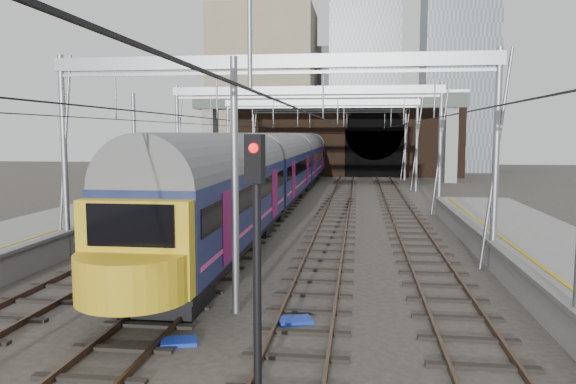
# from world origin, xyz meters

# --- Properties ---
(ground) EXTENTS (160.00, 160.00, 0.00)m
(ground) POSITION_xyz_m (0.00, 0.00, 0.00)
(ground) COLOR #38332D
(ground) RESTS_ON ground
(tracks) EXTENTS (14.40, 80.00, 0.22)m
(tracks) POSITION_xyz_m (0.00, 15.00, 0.02)
(tracks) COLOR #4C3828
(tracks) RESTS_ON ground
(overhead_line) EXTENTS (16.80, 80.00, 8.00)m
(overhead_line) POSITION_xyz_m (0.00, 21.49, 6.57)
(overhead_line) COLOR gray
(overhead_line) RESTS_ON ground
(retaining_wall) EXTENTS (28.00, 2.75, 9.00)m
(retaining_wall) POSITION_xyz_m (1.40, 51.93, 4.33)
(retaining_wall) COLOR #301F15
(retaining_wall) RESTS_ON ground
(overbridge) EXTENTS (28.00, 3.00, 9.25)m
(overbridge) POSITION_xyz_m (0.00, 46.00, 7.27)
(overbridge) COLOR gray
(overbridge) RESTS_ON ground
(city_skyline) EXTENTS (37.50, 27.50, 60.00)m
(city_skyline) POSITION_xyz_m (2.73, 70.48, 17.09)
(city_skyline) COLOR tan
(city_skyline) RESTS_ON ground
(train_main) EXTENTS (2.93, 67.61, 4.99)m
(train_main) POSITION_xyz_m (-2.00, 33.48, 2.56)
(train_main) COLOR black
(train_main) RESTS_ON ground
(train_second) EXTENTS (2.66, 46.15, 4.62)m
(train_second) POSITION_xyz_m (-6.00, 35.52, 2.40)
(train_second) COLOR black
(train_second) RESTS_ON ground
(signal_near_centre) EXTENTS (0.39, 0.47, 4.95)m
(signal_near_centre) POSITION_xyz_m (1.44, -2.60, 3.12)
(signal_near_centre) COLOR black
(signal_near_centre) RESTS_ON ground
(equip_cover_a) EXTENTS (0.98, 0.81, 0.10)m
(equip_cover_a) POSITION_xyz_m (-0.85, -0.43, 0.05)
(equip_cover_a) COLOR #1832B8
(equip_cover_a) RESTS_ON ground
(equip_cover_b) EXTENTS (1.06, 0.82, 0.11)m
(equip_cover_b) POSITION_xyz_m (-2.23, 4.53, 0.06)
(equip_cover_b) COLOR #1832B8
(equip_cover_b) RESTS_ON ground
(equip_cover_c) EXTENTS (1.05, 0.89, 0.10)m
(equip_cover_c) POSITION_xyz_m (1.71, 1.41, 0.05)
(equip_cover_c) COLOR #1832B8
(equip_cover_c) RESTS_ON ground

